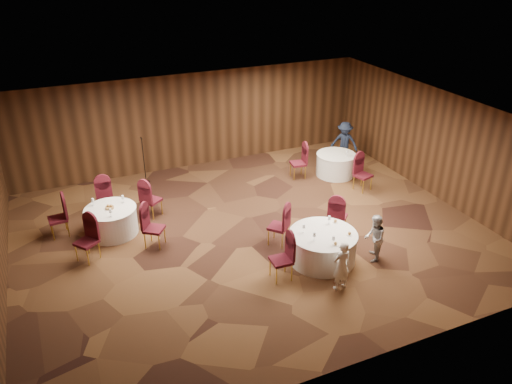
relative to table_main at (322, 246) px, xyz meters
name	(u,v)px	position (x,y,z in m)	size (l,w,h in m)	color
ground	(252,233)	(-1.08, 1.81, -0.38)	(12.00, 12.00, 0.00)	black
room_shell	(252,166)	(-1.08, 1.81, 1.59)	(12.00, 12.00, 12.00)	silver
table_main	(322,246)	(0.00, 0.00, 0.00)	(1.65, 1.65, 0.74)	silver
table_left	(112,221)	(-4.49, 3.31, 0.00)	(1.35, 1.35, 0.74)	silver
table_right	(336,164)	(2.92, 4.13, 0.00)	(1.29, 1.29, 0.74)	silver
chairs_main	(300,233)	(-0.31, 0.58, 0.12)	(2.89, 2.01, 1.00)	#390B17
chairs_left	(111,216)	(-4.47, 3.36, 0.12)	(3.13, 3.08, 1.00)	#390B17
chairs_right	(330,169)	(2.39, 3.64, 0.12)	(2.03, 2.24, 1.00)	#390B17
tabletop_main	(330,231)	(0.12, -0.09, 0.46)	(1.05, 1.03, 0.22)	silver
tabletop_left	(109,206)	(-4.49, 3.32, 0.45)	(0.83, 0.85, 0.22)	silver
tabletop_right	(347,152)	(3.14, 3.84, 0.52)	(0.08, 0.08, 0.22)	silver
mic_stand	(145,170)	(-3.00, 6.07, 0.06)	(0.24, 0.24, 1.53)	black
woman_a	(341,266)	(-0.20, -1.14, 0.23)	(0.44, 0.29, 1.20)	white
woman_b	(374,238)	(1.15, -0.48, 0.23)	(0.58, 0.45, 1.20)	#B6B6BB
man_c	(344,142)	(3.74, 4.95, 0.36)	(0.95, 0.54, 1.47)	#151D30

